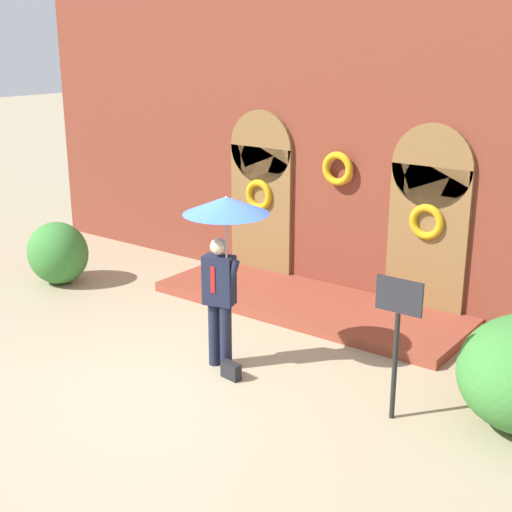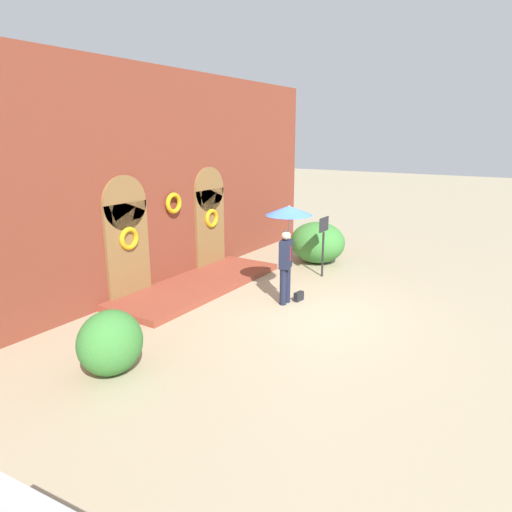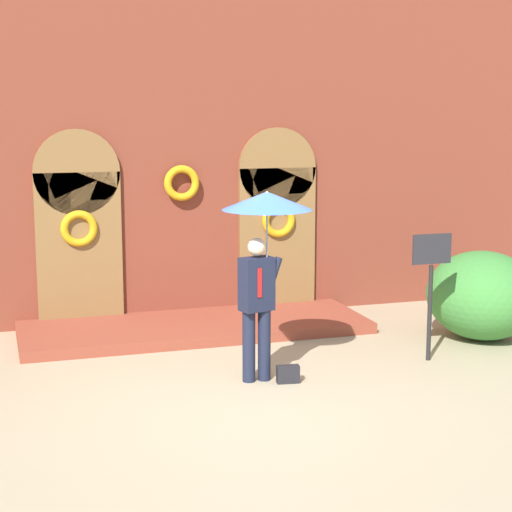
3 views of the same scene
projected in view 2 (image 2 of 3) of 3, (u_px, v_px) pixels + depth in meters
name	position (u px, v px, depth m)	size (l,w,h in m)	color
ground_plane	(302.00, 310.00, 10.59)	(80.00, 80.00, 0.00)	tan
building_facade	(164.00, 184.00, 12.06)	(14.00, 2.30, 5.60)	brown
person_with_umbrella	(288.00, 225.00, 10.63)	(1.10, 1.10, 2.36)	#191E33
handbag	(299.00, 296.00, 11.19)	(0.28, 0.12, 0.22)	black
sign_post	(323.00, 237.00, 12.83)	(0.56, 0.06, 1.72)	black
shrub_left	(110.00, 343.00, 7.70)	(1.14, 1.02, 1.12)	#387A33
shrub_right	(317.00, 242.00, 14.42)	(1.60, 1.74, 1.30)	#387A33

